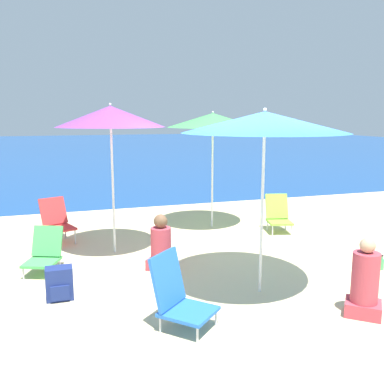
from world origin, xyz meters
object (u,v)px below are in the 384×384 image
beach_umbrella_green (213,120)px  beach_chair_red (56,220)px  person_seated_near (365,284)px  beach_umbrella_purple (111,117)px  beach_chair_blue (178,295)px  beach_chair_lime (278,214)px  beach_umbrella_blue (265,122)px  beach_chair_green (44,252)px  person_seated_far (161,246)px  water_bottle (382,264)px  backpack_navy (59,284)px

beach_umbrella_green → beach_chair_red: beach_umbrella_green is taller
beach_umbrella_green → person_seated_near: (0.25, -4.18, -1.74)m
beach_umbrella_purple → beach_umbrella_green: (2.09, 1.06, -0.08)m
beach_chair_blue → beach_chair_red: beach_chair_blue is taller
beach_chair_lime → beach_umbrella_blue: bearing=-109.7°
beach_umbrella_purple → beach_chair_lime: (3.18, 0.33, -1.86)m
beach_umbrella_blue → beach_chair_green: bearing=148.8°
beach_umbrella_purple → person_seated_far: (0.55, -0.96, -1.86)m
beach_umbrella_purple → beach_chair_red: 2.20m
beach_chair_red → person_seated_far: person_seated_far is taller
beach_umbrella_blue → beach_chair_blue: 2.24m
beach_chair_green → person_seated_far: (1.62, -0.36, 0.04)m
water_bottle → person_seated_far: bearing=160.9°
beach_chair_blue → beach_chair_red: 3.79m
beach_umbrella_purple → backpack_navy: beach_umbrella_purple is taller
beach_umbrella_green → water_bottle: 3.97m
person_seated_far → backpack_navy: size_ratio=2.01×
beach_umbrella_purple → person_seated_far: beach_umbrella_purple is taller
beach_umbrella_blue → person_seated_far: 2.39m
beach_chair_green → backpack_navy: (0.18, -1.03, -0.10)m
beach_chair_green → person_seated_near: 4.25m
beach_chair_blue → beach_umbrella_purple: bearing=53.1°
beach_umbrella_purple → beach_chair_blue: 3.30m
beach_chair_green → person_seated_near: person_seated_near is taller
beach_chair_red → backpack_navy: size_ratio=1.92×
beach_umbrella_green → beach_chair_blue: 4.54m
beach_umbrella_purple → water_bottle: (3.58, -2.01, -2.11)m
beach_umbrella_green → person_seated_near: beach_umbrella_green is taller
beach_umbrella_purple → beach_chair_blue: size_ratio=3.05×
beach_chair_red → backpack_navy: 2.52m
beach_chair_red → person_seated_near: bearing=-71.5°
beach_chair_green → beach_chair_lime: bearing=34.0°
beach_chair_lime → person_seated_far: 2.93m
person_seated_far → beach_chair_red: bearing=165.6°
beach_umbrella_purple → beach_chair_lime: beach_umbrella_purple is taller
beach_umbrella_blue → beach_chair_lime: size_ratio=3.25×
beach_chair_green → person_seated_far: person_seated_far is taller
backpack_navy → beach_umbrella_green: bearing=42.0°
beach_umbrella_blue → beach_chair_lime: beach_umbrella_blue is taller
beach_umbrella_green → beach_chair_lime: (1.09, -0.73, -1.78)m
beach_chair_lime → beach_chair_green: bearing=-154.1°
beach_umbrella_blue → person_seated_far: beach_umbrella_blue is taller
beach_umbrella_purple → person_seated_far: size_ratio=2.97×
beach_chair_lime → person_seated_near: (-0.84, -3.45, 0.03)m
person_seated_near → person_seated_far: person_seated_near is taller
backpack_navy → beach_chair_lime: bearing=25.7°
beach_chair_green → beach_chair_lime: 4.35m
beach_umbrella_purple → beach_chair_lime: 3.70m
beach_umbrella_blue → person_seated_near: 2.15m
beach_chair_blue → water_bottle: bearing=-31.0°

